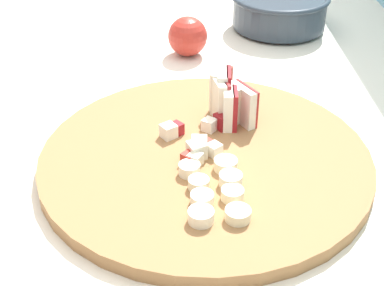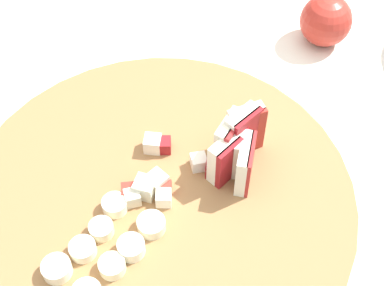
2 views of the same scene
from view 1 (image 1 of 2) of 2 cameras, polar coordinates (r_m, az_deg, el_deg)
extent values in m
cylinder|color=olive|center=(0.73, 1.33, -1.70)|extent=(0.42, 0.42, 0.02)
cube|color=#B22D23|center=(0.80, 3.35, 5.15)|extent=(0.04, 0.02, 0.06)
cube|color=beige|center=(0.81, 2.82, 5.26)|extent=(0.04, 0.03, 0.06)
cube|color=maroon|center=(0.80, 3.61, 5.04)|extent=(0.04, 0.01, 0.06)
cube|color=white|center=(0.80, 3.01, 5.06)|extent=(0.04, 0.02, 0.06)
cube|color=maroon|center=(0.77, 4.25, 3.42)|extent=(0.04, 0.01, 0.05)
cube|color=white|center=(0.77, 3.62, 3.43)|extent=(0.04, 0.02, 0.05)
cube|color=#A32323|center=(0.79, 3.17, 4.45)|extent=(0.05, 0.02, 0.06)
cube|color=#EFE5CC|center=(0.79, 2.63, 4.38)|extent=(0.05, 0.02, 0.06)
cube|color=#A32323|center=(0.78, 5.42, 3.92)|extent=(0.04, 0.03, 0.05)
cube|color=white|center=(0.78, 5.02, 3.79)|extent=(0.05, 0.03, 0.05)
cube|color=maroon|center=(0.79, 3.93, 4.44)|extent=(0.04, 0.03, 0.05)
cube|color=beige|center=(0.79, 3.58, 4.30)|extent=(0.05, 0.04, 0.05)
cube|color=white|center=(0.77, 1.74, 1.82)|extent=(0.02, 0.02, 0.02)
cube|color=white|center=(0.72, 2.23, -0.66)|extent=(0.02, 0.02, 0.02)
cube|color=maroon|center=(0.76, -1.59, 1.42)|extent=(0.02, 0.02, 0.02)
cube|color=#B22D23|center=(0.70, -0.41, -1.56)|extent=(0.02, 0.02, 0.02)
cube|color=maroon|center=(0.77, 3.13, 2.20)|extent=(0.03, 0.03, 0.02)
cube|color=beige|center=(0.72, 0.73, -0.16)|extent=(0.02, 0.02, 0.02)
cube|color=#B22D23|center=(0.73, 1.60, -0.30)|extent=(0.02, 0.02, 0.01)
cube|color=beige|center=(0.71, 0.47, -0.73)|extent=(0.03, 0.03, 0.02)
cube|color=beige|center=(0.70, 0.32, -1.67)|extent=(0.02, 0.02, 0.02)
cube|color=white|center=(0.75, -2.35, 1.20)|extent=(0.03, 0.03, 0.02)
cylinder|color=white|center=(0.69, -0.06, -2.62)|extent=(0.03, 0.03, 0.01)
cylinder|color=beige|center=(0.66, 0.67, -4.07)|extent=(0.02, 0.02, 0.01)
cylinder|color=white|center=(0.64, 1.01, -5.56)|extent=(0.03, 0.03, 0.01)
cylinder|color=white|center=(0.62, 0.90, -7.29)|extent=(0.03, 0.03, 0.01)
cylinder|color=beige|center=(0.69, 3.38, -2.15)|extent=(0.03, 0.03, 0.01)
cylinder|color=white|center=(0.67, 3.87, -3.67)|extent=(0.03, 0.03, 0.01)
cylinder|color=beige|center=(0.65, 4.05, -5.11)|extent=(0.03, 0.03, 0.01)
cylinder|color=beige|center=(0.62, 4.59, -7.10)|extent=(0.03, 0.03, 0.01)
cylinder|color=#2D3842|center=(1.15, 8.57, 11.38)|extent=(0.10, 0.10, 0.01)
cylinder|color=#2D3842|center=(1.14, 8.70, 12.86)|extent=(0.18, 0.18, 0.06)
sphere|color=#B22D23|center=(1.02, -0.44, 10.58)|extent=(0.07, 0.07, 0.07)
camera|label=2|loc=(0.48, 44.54, 37.45)|focal=52.67mm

